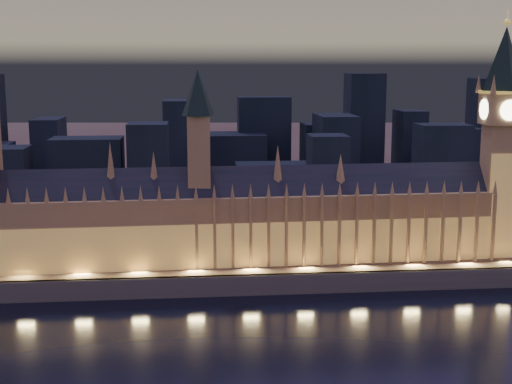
{
  "coord_description": "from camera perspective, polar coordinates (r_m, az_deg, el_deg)",
  "views": [
    {
      "loc": [
        -21.83,
        -222.61,
        87.84
      ],
      "look_at": [
        5.0,
        55.0,
        38.0
      ],
      "focal_mm": 50.0,
      "sensor_mm": 36.0,
      "label": 1
    }
  ],
  "objects": [
    {
      "name": "ground_plane",
      "position": [
        240.31,
        0.08,
        -11.31
      ],
      "size": [
        2000.0,
        2000.0,
        0.0
      ],
      "primitive_type": "plane",
      "color": "black",
      "rests_on": "ground"
    },
    {
      "name": "north_bank",
      "position": [
        747.65,
        -3.82,
        3.67
      ],
      "size": [
        2000.0,
        960.0,
        8.0
      ],
      "primitive_type": "cube",
      "color": "#523633",
      "rests_on": "ground"
    },
    {
      "name": "embankment_wall",
      "position": [
        277.48,
        -0.76,
        -7.46
      ],
      "size": [
        2000.0,
        2.5,
        8.0
      ],
      "primitive_type": "cube",
      "color": "#524B4C",
      "rests_on": "ground"
    },
    {
      "name": "palace_of_westminster",
      "position": [
        291.86,
        -0.78,
        -2.03
      ],
      "size": [
        202.0,
        25.99,
        78.0
      ],
      "color": "#9E824E",
      "rests_on": "north_bank"
    },
    {
      "name": "elizabeth_tower",
      "position": [
        313.61,
        19.04,
        5.34
      ],
      "size": [
        18.0,
        18.0,
        101.9
      ],
      "color": "#9E824E",
      "rests_on": "north_bank"
    },
    {
      "name": "city_backdrop",
      "position": [
        476.43,
        1.97,
        3.26
      ],
      "size": [
        463.19,
        215.63,
        73.76
      ],
      "color": "black",
      "rests_on": "north_bank"
    }
  ]
}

